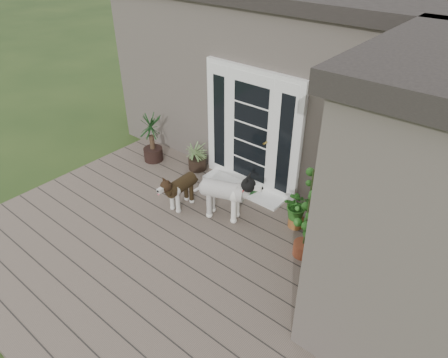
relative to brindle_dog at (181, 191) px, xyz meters
The scene contains 15 objects.
deck 1.23m from the brindle_dog, 54.23° to the right, with size 6.20×4.60×0.12m, color #6B5B4C.
house_main 3.55m from the brindle_dog, 78.26° to the left, with size 7.40×4.00×3.10m, color #665E54.
house_wing 3.76m from the brindle_dog, ahead, with size 1.60×2.40×3.10m, color #665E54.
door_unit 1.54m from the brindle_dog, 68.75° to the left, with size 1.90×0.14×2.15m, color white.
door_step 1.19m from the brindle_dog, 65.15° to the left, with size 1.60×0.40×0.05m, color white.
brindle_dog is the anchor object (origin of this frame).
white_dog 0.76m from the brindle_dog, 17.06° to the left, with size 0.39×0.91×0.76m, color white, non-canonical shape.
spider_plant 1.22m from the brindle_dog, 120.65° to the left, with size 0.57×0.57×0.61m, color #A0AF6C, non-canonical shape.
yucca 1.71m from the brindle_dog, 154.28° to the left, with size 0.71×0.71×1.03m, color black, non-canonical shape.
herb_a 1.91m from the brindle_dog, 23.46° to the left, with size 0.45×0.45×0.57m, color #1D631C.
herb_b 2.59m from the brindle_dog, 14.49° to the left, with size 0.43×0.43×0.64m, color #1C6522.
herb_c 2.66m from the brindle_dog, 21.22° to the left, with size 0.32×0.32×0.49m, color #1C621D.
sapling 2.22m from the brindle_dog, ahead, with size 0.44×0.44×1.49m, color #1A5518, non-canonical shape.
clog_left 0.97m from the brindle_dog, 46.52° to the left, with size 0.15×0.32×0.10m, color black, non-canonical shape.
clog_right 1.30m from the brindle_dog, 55.49° to the left, with size 0.14×0.29×0.09m, color #153616, non-canonical shape.
Camera 1 is at (3.36, -2.41, 4.21)m, focal length 32.39 mm.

